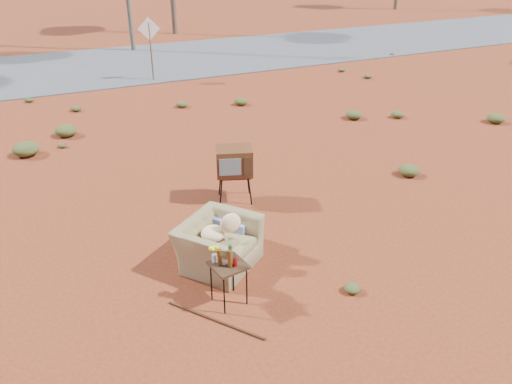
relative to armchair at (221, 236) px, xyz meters
name	(u,v)px	position (x,y,z in m)	size (l,w,h in m)	color
ground	(256,272)	(0.37, -0.51, -0.48)	(140.00, 140.00, 0.00)	maroon
highway	(98,66)	(0.37, 14.49, -0.46)	(140.00, 7.00, 0.04)	#565659
armchair	(221,236)	(0.00, 0.00, 0.00)	(1.50, 1.53, 1.03)	olive
tv_unit	(234,162)	(1.01, 1.84, 0.33)	(0.82, 0.73, 1.10)	black
side_table	(225,262)	(-0.30, -0.96, 0.20)	(0.52, 0.52, 0.93)	#3D2516
rusty_bar	(215,320)	(-0.59, -1.28, -0.46)	(0.04, 0.04, 1.53)	#4F2715
road_sign	(150,38)	(1.87, 11.49, 1.02)	(0.78, 0.06, 2.19)	brown
scrub_patch	(137,167)	(-0.45, 3.90, -0.34)	(17.49, 8.07, 0.33)	#475123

